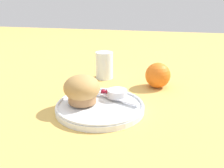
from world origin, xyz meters
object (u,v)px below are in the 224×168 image
object	(u,v)px
muffin	(82,90)
butter_knife	(107,96)
orange_fruit	(158,75)
juice_glass	(104,65)

from	to	relation	value
muffin	butter_knife	bearing A→B (deg)	43.78
orange_fruit	juice_glass	bearing A→B (deg)	164.18
butter_knife	juice_glass	distance (m)	0.22
butter_knife	muffin	bearing A→B (deg)	-111.50
muffin	butter_knife	world-z (taller)	muffin
butter_knife	orange_fruit	xyz separation A→B (m)	(0.13, 0.16, 0.02)
muffin	orange_fruit	bearing A→B (deg)	49.02
muffin	butter_knife	xyz separation A→B (m)	(0.05, 0.05, -0.03)
butter_knife	orange_fruit	world-z (taller)	orange_fruit
orange_fruit	butter_knife	bearing A→B (deg)	-129.09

